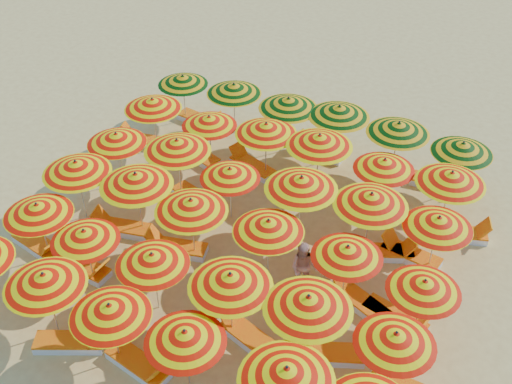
% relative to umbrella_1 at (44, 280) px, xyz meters
% --- Properties ---
extents(ground, '(120.00, 120.00, 0.00)m').
position_rel_umbrella_1_xyz_m(ground, '(2.98, 5.00, -1.87)').
color(ground, '#EAC968').
rests_on(ground, ground).
extents(umbrella_1, '(2.57, 2.57, 2.12)m').
position_rel_umbrella_1_xyz_m(umbrella_1, '(0.00, 0.00, 0.00)').
color(umbrella_1, silver).
rests_on(umbrella_1, ground).
extents(umbrella_2, '(2.51, 2.51, 2.02)m').
position_rel_umbrella_1_xyz_m(umbrella_2, '(1.91, -0.07, -0.09)').
color(umbrella_2, silver).
rests_on(umbrella_2, ground).
extents(umbrella_3, '(2.37, 2.37, 1.96)m').
position_rel_umbrella_1_xyz_m(umbrella_3, '(3.81, 0.04, -0.14)').
color(umbrella_3, silver).
rests_on(umbrella_3, ground).
extents(umbrella_4, '(2.40, 2.40, 2.18)m').
position_rel_umbrella_1_xyz_m(umbrella_4, '(6.25, -0.05, 0.05)').
color(umbrella_4, silver).
rests_on(umbrella_4, ground).
extents(umbrella_6, '(2.53, 2.53, 2.03)m').
position_rel_umbrella_1_xyz_m(umbrella_6, '(-1.98, 2.08, -0.08)').
color(umbrella_6, silver).
rests_on(umbrella_6, ground).
extents(umbrella_7, '(2.26, 2.26, 1.94)m').
position_rel_umbrella_1_xyz_m(umbrella_7, '(-0.23, 1.82, -0.16)').
color(umbrella_7, silver).
rests_on(umbrella_7, ground).
extents(umbrella_8, '(2.05, 2.05, 2.00)m').
position_rel_umbrella_1_xyz_m(umbrella_8, '(1.87, 1.77, -0.11)').
color(umbrella_8, silver).
rests_on(umbrella_8, ground).
extents(umbrella_9, '(2.22, 2.22, 2.19)m').
position_rel_umbrella_1_xyz_m(umbrella_9, '(4.03, 1.81, 0.06)').
color(umbrella_9, silver).
rests_on(umbrella_9, ground).
extents(umbrella_10, '(2.72, 2.72, 2.22)m').
position_rel_umbrella_1_xyz_m(umbrella_10, '(5.96, 1.90, 0.09)').
color(umbrella_10, silver).
rests_on(umbrella_10, ground).
extents(umbrella_11, '(2.15, 2.15, 1.96)m').
position_rel_umbrella_1_xyz_m(umbrella_11, '(8.00, 1.93, -0.14)').
color(umbrella_11, silver).
rests_on(umbrella_11, ground).
extents(umbrella_12, '(2.68, 2.68, 2.16)m').
position_rel_umbrella_1_xyz_m(umbrella_12, '(-2.13, 4.00, 0.03)').
color(umbrella_12, silver).
rests_on(umbrella_12, ground).
extents(umbrella_13, '(2.35, 2.35, 2.25)m').
position_rel_umbrella_1_xyz_m(umbrella_13, '(-0.15, 4.15, 0.11)').
color(umbrella_13, silver).
rests_on(umbrella_13, ground).
extents(umbrella_14, '(2.64, 2.64, 2.16)m').
position_rel_umbrella_1_xyz_m(umbrella_14, '(1.79, 3.88, 0.03)').
color(umbrella_14, silver).
rests_on(umbrella_14, ground).
extents(umbrella_15, '(2.51, 2.51, 2.05)m').
position_rel_umbrella_1_xyz_m(umbrella_15, '(3.99, 4.09, -0.06)').
color(umbrella_15, silver).
rests_on(umbrella_15, ground).
extents(umbrella_16, '(1.99, 1.99, 1.97)m').
position_rel_umbrella_1_xyz_m(umbrella_16, '(6.17, 4.11, -0.14)').
color(umbrella_16, silver).
rests_on(umbrella_16, ground).
extents(umbrella_17, '(1.97, 1.97, 1.93)m').
position_rel_umbrella_1_xyz_m(umbrella_17, '(8.20, 3.79, -0.17)').
color(umbrella_17, silver).
rests_on(umbrella_17, ground).
extents(umbrella_18, '(2.38, 2.38, 2.01)m').
position_rel_umbrella_1_xyz_m(umbrella_18, '(-2.08, 5.94, -0.10)').
color(umbrella_18, silver).
rests_on(umbrella_18, ground).
extents(umbrella_19, '(2.41, 2.41, 2.21)m').
position_rel_umbrella_1_xyz_m(umbrella_19, '(0.00, 6.18, 0.08)').
color(umbrella_19, silver).
rests_on(umbrella_19, ground).
extents(umbrella_20, '(2.28, 2.28, 1.92)m').
position_rel_umbrella_1_xyz_m(umbrella_20, '(1.95, 5.89, -0.18)').
color(umbrella_20, silver).
rests_on(umbrella_20, ground).
extents(umbrella_21, '(2.25, 2.25, 2.24)m').
position_rel_umbrella_1_xyz_m(umbrella_21, '(4.16, 5.98, 0.10)').
color(umbrella_21, silver).
rests_on(umbrella_21, ground).
extents(umbrella_22, '(2.11, 2.11, 2.22)m').
position_rel_umbrella_1_xyz_m(umbrella_22, '(6.15, 6.12, 0.08)').
color(umbrella_22, silver).
rests_on(umbrella_22, ground).
extents(umbrella_23, '(2.17, 2.17, 2.00)m').
position_rel_umbrella_1_xyz_m(umbrella_23, '(8.01, 6.17, -0.10)').
color(umbrella_23, silver).
rests_on(umbrella_23, ground).
extents(umbrella_24, '(2.45, 2.45, 2.09)m').
position_rel_umbrella_1_xyz_m(umbrella_24, '(-2.13, 8.14, -0.03)').
color(umbrella_24, silver).
rests_on(umbrella_24, ground).
extents(umbrella_25, '(2.11, 2.11, 1.95)m').
position_rel_umbrella_1_xyz_m(umbrella_25, '(0.04, 8.16, -0.16)').
color(umbrella_25, silver).
rests_on(umbrella_25, ground).
extents(umbrella_26, '(2.44, 2.44, 2.14)m').
position_rel_umbrella_1_xyz_m(umbrella_26, '(2.04, 8.28, 0.02)').
color(umbrella_26, silver).
rests_on(umbrella_26, ground).
extents(umbrella_27, '(2.77, 2.77, 2.22)m').
position_rel_umbrella_1_xyz_m(umbrella_27, '(3.85, 8.26, 0.09)').
color(umbrella_27, silver).
rests_on(umbrella_27, ground).
extents(umbrella_28, '(2.45, 2.45, 1.96)m').
position_rel_umbrella_1_xyz_m(umbrella_28, '(5.96, 8.19, -0.14)').
color(umbrella_28, silver).
rests_on(umbrella_28, ground).
extents(umbrella_29, '(2.64, 2.64, 2.15)m').
position_rel_umbrella_1_xyz_m(umbrella_29, '(7.92, 8.13, 0.02)').
color(umbrella_29, silver).
rests_on(umbrella_29, ground).
extents(umbrella_30, '(2.22, 2.22, 1.94)m').
position_rel_umbrella_1_xyz_m(umbrella_30, '(-2.19, 10.25, -0.16)').
color(umbrella_30, silver).
rests_on(umbrella_30, ground).
extents(umbrella_31, '(2.14, 2.14, 2.07)m').
position_rel_umbrella_1_xyz_m(umbrella_31, '(-0.10, 10.27, -0.04)').
color(umbrella_31, silver).
rests_on(umbrella_31, ground).
extents(umbrella_32, '(2.65, 2.65, 2.16)m').
position_rel_umbrella_1_xyz_m(umbrella_32, '(2.07, 10.03, 0.03)').
color(umbrella_32, silver).
rests_on(umbrella_32, ground).
extents(umbrella_33, '(2.60, 2.60, 2.19)m').
position_rel_umbrella_1_xyz_m(umbrella_33, '(3.82, 10.20, 0.06)').
color(umbrella_33, silver).
rests_on(umbrella_33, ground).
extents(umbrella_34, '(2.67, 2.67, 2.17)m').
position_rel_umbrella_1_xyz_m(umbrella_34, '(5.86, 10.06, 0.04)').
color(umbrella_34, silver).
rests_on(umbrella_34, ground).
extents(umbrella_35, '(2.33, 2.33, 2.03)m').
position_rel_umbrella_1_xyz_m(umbrella_35, '(7.91, 9.97, -0.08)').
color(umbrella_35, silver).
rests_on(umbrella_35, ground).
extents(lounger_0, '(1.82, 1.25, 0.69)m').
position_rel_umbrella_1_xyz_m(lounger_0, '(0.59, -0.23, -1.72)').
color(lounger_0, white).
rests_on(lounger_0, ground).
extents(lounger_1, '(1.82, 0.93, 0.69)m').
position_rel_umbrella_1_xyz_m(lounger_1, '(2.51, -0.09, -1.72)').
color(lounger_1, white).
rests_on(lounger_1, ground).
extents(lounger_3, '(1.82, 0.95, 0.69)m').
position_rel_umbrella_1_xyz_m(lounger_3, '(-2.48, 2.22, -1.72)').
color(lounger_3, white).
rests_on(lounger_3, ground).
extents(lounger_4, '(1.78, 0.74, 0.69)m').
position_rel_umbrella_1_xyz_m(lounger_4, '(-0.74, 2.02, -1.72)').
color(lounger_4, white).
rests_on(lounger_4, ground).
extents(lounger_5, '(1.83, 1.10, 0.69)m').
position_rel_umbrella_1_xyz_m(lounger_5, '(4.53, 1.78, -1.72)').
color(lounger_5, white).
rests_on(lounger_5, ground).
extents(lounger_6, '(1.82, 1.17, 0.69)m').
position_rel_umbrella_1_xyz_m(lounger_6, '(6.47, 2.12, -1.72)').
color(lounger_6, white).
rests_on(lounger_6, ground).
extents(lounger_8, '(1.81, 0.90, 0.69)m').
position_rel_umbrella_1_xyz_m(lounger_8, '(-0.74, 3.89, -1.72)').
color(lounger_8, white).
rests_on(lounger_8, ground).
extents(lounger_9, '(1.82, 0.94, 0.69)m').
position_rel_umbrella_1_xyz_m(lounger_9, '(1.19, 3.83, -1.72)').
color(lounger_9, white).
rests_on(lounger_9, ground).
extents(lounger_10, '(1.82, 1.24, 0.69)m').
position_rel_umbrella_1_xyz_m(lounger_10, '(6.67, 4.09, -1.72)').
color(lounger_10, white).
rests_on(lounger_10, ground).
extents(lounger_11, '(1.82, 1.02, 0.69)m').
position_rel_umbrella_1_xyz_m(lounger_11, '(7.70, 3.93, -1.72)').
color(lounger_11, white).
rests_on(lounger_11, ground).
extents(lounger_12, '(1.83, 1.11, 0.69)m').
position_rel_umbrella_1_xyz_m(lounger_12, '(0.60, 6.10, -1.72)').
color(lounger_12, white).
rests_on(lounger_12, ground).
extents(lounger_13, '(1.82, 1.20, 0.69)m').
position_rel_umbrella_1_xyz_m(lounger_13, '(6.75, 6.20, -1.72)').
color(lounger_13, white).
rests_on(lounger_13, ground).
extents(lounger_14, '(1.81, 0.88, 0.69)m').
position_rel_umbrella_1_xyz_m(lounger_14, '(7.41, 6.40, -1.72)').
color(lounger_14, white).
rests_on(lounger_14, ground).
extents(lounger_15, '(1.81, 0.86, 0.69)m').
position_rel_umbrella_1_xyz_m(lounger_15, '(-2.72, 8.20, -1.72)').
color(lounger_15, white).
rests_on(lounger_15, ground).
extents(lounger_16, '(1.82, 1.18, 0.69)m').
position_rel_umbrella_1_xyz_m(lounger_16, '(-0.56, 8.27, -1.72)').
color(lounger_16, white).
rests_on(lounger_16, ground).
extents(lounger_17, '(1.83, 1.13, 0.69)m').
position_rel_umbrella_1_xyz_m(lounger_17, '(1.44, 8.44, -1.72)').
color(lounger_17, white).
rests_on(lounger_17, ground).
extents(lounger_18, '(1.83, 1.06, 0.69)m').
position_rel_umbrella_1_xyz_m(lounger_18, '(8.52, 7.90, -1.72)').
color(lounger_18, white).
rests_on(lounger_18, ground).
extents(lounger_19, '(1.81, 0.88, 0.69)m').
position_rel_umbrella_1_xyz_m(lounger_19, '(-1.59, 10.29, -1.72)').
color(lounger_19, white).
rests_on(lounger_19, ground).
extents(lounger_20, '(1.78, 0.75, 0.69)m').
position_rel_umbrella_1_xyz_m(lounger_20, '(3.22, 10.22, -1.72)').
color(lounger_20, white).
rests_on(lounger_20, ground).
extents(lounger_21, '(1.78, 0.73, 0.69)m').
position_rel_umbrella_1_xyz_m(lounger_21, '(7.41, 10.19, -1.72)').
color(lounger_21, white).
rests_on(lounger_21, ground).
extents(beachgoer_b, '(0.84, 0.69, 1.59)m').
position_rel_umbrella_1_xyz_m(beachgoer_b, '(5.08, 4.01, -1.07)').
color(beachgoer_b, tan).
rests_on(beachgoer_b, ground).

